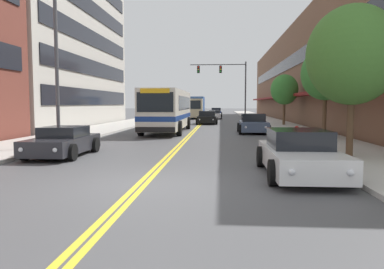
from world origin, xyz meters
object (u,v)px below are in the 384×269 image
(box_truck, at_px, (195,107))
(street_tree_right_near, at_px, (353,55))
(city_bus, at_px, (168,109))
(street_tree_right_mid, at_px, (326,74))
(street_lamp_left_near, at_px, (64,45))
(street_tree_right_far, at_px, (284,90))
(car_charcoal_parked_left_near, at_px, (63,142))
(car_black_moving_lead, at_px, (207,118))
(car_champagne_parked_left_mid, at_px, (164,116))
(car_silver_moving_second, at_px, (214,115))
(car_navy_moving_third, at_px, (216,112))
(car_white_parked_right_foreground, at_px, (299,154))
(traffic_signal_mast, at_px, (227,78))
(car_slate_blue_parked_right_mid, at_px, (253,124))
(fire_hydrant, at_px, (296,134))

(box_truck, xyz_separation_m, street_tree_right_near, (8.42, -38.76, 2.25))
(city_bus, height_order, street_tree_right_mid, street_tree_right_mid)
(street_lamp_left_near, relative_size, street_tree_right_far, 1.68)
(street_tree_right_near, bearing_deg, car_charcoal_parked_left_near, 178.92)
(car_black_moving_lead, distance_m, street_tree_right_mid, 18.01)
(car_champagne_parked_left_mid, distance_m, street_tree_right_far, 14.25)
(car_silver_moving_second, distance_m, box_truck, 3.23)
(city_bus, xyz_separation_m, box_truck, (0.29, 25.26, -0.12))
(car_black_moving_lead, height_order, car_silver_moving_second, car_black_moving_lead)
(car_champagne_parked_left_mid, distance_m, car_navy_moving_third, 20.40)
(city_bus, height_order, car_champagne_parked_left_mid, city_bus)
(street_tree_right_mid, bearing_deg, street_tree_right_far, 91.10)
(car_white_parked_right_foreground, relative_size, traffic_signal_mast, 0.65)
(box_truck, distance_m, street_tree_right_far, 19.95)
(car_silver_moving_second, relative_size, box_truck, 0.63)
(car_slate_blue_parked_right_mid, bearing_deg, street_tree_right_near, -78.83)
(traffic_signal_mast, distance_m, street_lamp_left_near, 32.96)
(car_white_parked_right_foreground, relative_size, car_silver_moving_second, 0.99)
(car_black_moving_lead, bearing_deg, traffic_signal_mast, 76.95)
(traffic_signal_mast, bearing_deg, street_tree_right_near, -83.40)
(street_lamp_left_near, bearing_deg, traffic_signal_mast, 76.25)
(car_silver_moving_second, relative_size, street_tree_right_far, 1.04)
(fire_hydrant, bearing_deg, car_champagne_parked_left_mid, 114.71)
(city_bus, relative_size, car_charcoal_parked_left_near, 2.63)
(car_charcoal_parked_left_near, xyz_separation_m, traffic_signal_mast, (7.15, 33.95, 4.75))
(city_bus, distance_m, car_champagne_parked_left_mid, 14.58)
(box_truck, height_order, street_lamp_left_near, street_lamp_left_near)
(street_tree_right_far, bearing_deg, car_navy_moving_third, 104.28)
(city_bus, bearing_deg, car_navy_moving_third, 84.60)
(street_tree_right_near, distance_m, street_tree_right_mid, 8.65)
(fire_hydrant, bearing_deg, street_tree_right_far, 82.84)
(traffic_signal_mast, xyz_separation_m, street_tree_right_near, (3.95, -34.16, -1.45))
(car_champagne_parked_left_mid, bearing_deg, street_tree_right_mid, -56.77)
(car_navy_moving_third, xyz_separation_m, street_tree_right_mid, (6.88, -38.86, 3.20))
(traffic_signal_mast, bearing_deg, car_champagne_parked_left_mid, -139.05)
(car_white_parked_right_foreground, xyz_separation_m, street_tree_right_far, (3.63, 24.58, 2.78))
(car_charcoal_parked_left_near, distance_m, car_white_parked_right_foreground, 9.26)
(box_truck, bearing_deg, city_bus, -90.66)
(car_silver_moving_second, bearing_deg, car_navy_moving_third, 89.32)
(car_champagne_parked_left_mid, bearing_deg, box_truck, 75.48)
(car_champagne_parked_left_mid, distance_m, street_tree_right_near, 30.19)
(street_tree_right_mid, bearing_deg, car_champagne_parked_left_mid, 123.23)
(car_navy_moving_third, bearing_deg, car_champagne_parked_left_mid, -106.36)
(traffic_signal_mast, distance_m, street_tree_right_mid, 26.20)
(street_tree_right_near, relative_size, street_tree_right_far, 1.19)
(car_champagne_parked_left_mid, distance_m, car_black_moving_lead, 6.03)
(city_bus, relative_size, street_lamp_left_near, 1.41)
(car_slate_blue_parked_right_mid, bearing_deg, car_navy_moving_third, 94.97)
(street_tree_right_near, bearing_deg, traffic_signal_mast, 96.60)
(car_silver_moving_second, distance_m, street_tree_right_far, 17.75)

